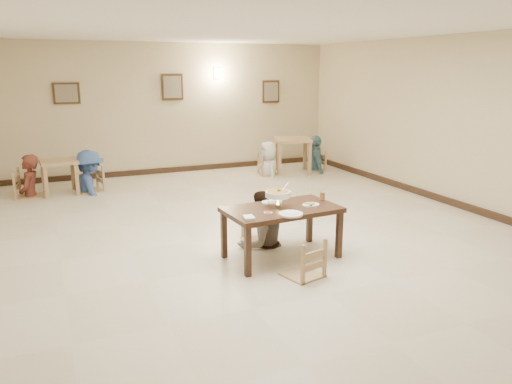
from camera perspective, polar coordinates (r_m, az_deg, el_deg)
name	(u,v)px	position (r m, az deg, el deg)	size (l,w,h in m)	color
floor	(251,234)	(7.51, -0.59, -4.82)	(10.00, 10.00, 0.00)	beige
ceiling	(250,24)	(7.13, -0.65, 18.65)	(10.00, 10.00, 0.00)	white
wall_back	(169,109)	(11.92, -9.97, 9.33)	(10.00, 10.00, 0.00)	beige
wall_right	(464,123)	(9.44, 22.64, 7.32)	(10.00, 10.00, 0.00)	beige
baseboard_back	(171,170)	(12.09, -9.65, 2.51)	(8.00, 0.06, 0.12)	black
baseboard_right	(454,203)	(9.66, 21.72, -1.17)	(0.06, 10.00, 0.12)	black
picture_a	(66,93)	(11.55, -20.86, 10.50)	(0.55, 0.04, 0.45)	#372412
picture_b	(172,87)	(11.87, -9.54, 11.75)	(0.50, 0.04, 0.60)	#372412
picture_c	(271,92)	(12.71, 1.72, 11.39)	(0.45, 0.04, 0.55)	#372412
wall_sconce	(217,73)	(12.18, -4.44, 13.36)	(0.16, 0.05, 0.22)	#FFD88C
main_table	(282,214)	(6.43, 2.97, -2.47)	(1.51, 0.92, 0.68)	#372115
chair_far	(258,212)	(7.04, 0.18, -2.25)	(0.43, 0.43, 0.91)	tan
chair_near	(303,240)	(5.93, 5.41, -5.51)	(0.42, 0.42, 0.90)	tan
main_diner	(261,191)	(6.88, 0.63, 0.15)	(0.75, 0.59, 1.55)	gray
curry_warmer	(278,194)	(6.39, 2.52, -0.25)	(0.36, 0.32, 0.29)	silver
rice_plate_far	(272,202)	(6.62, 1.82, -1.14)	(0.28, 0.28, 0.06)	white
rice_plate_near	(291,214)	(6.09, 3.99, -2.49)	(0.30, 0.30, 0.07)	white
fried_plate	(311,204)	(6.52, 6.29, -1.42)	(0.23, 0.23, 0.05)	white
chili_dish	(268,213)	(6.14, 1.39, -2.36)	(0.11, 0.11, 0.02)	white
napkin_cutlery	(249,218)	(5.93, -0.81, -2.94)	(0.18, 0.25, 0.03)	white
drink_glass	(322,196)	(6.80, 7.60, -0.40)	(0.07, 0.07, 0.14)	white
bg_table_left	(59,167)	(10.50, -21.60, 2.70)	(0.73, 0.73, 0.68)	tan
bg_table_right	(293,144)	(11.83, 4.23, 5.47)	(1.05, 1.05, 0.82)	tan
bg_chair_ll	(28,171)	(10.47, -24.60, 2.24)	(0.49, 0.49, 1.05)	tan
bg_chair_lr	(89,167)	(10.50, -18.56, 2.68)	(0.47, 0.47, 0.99)	tan
bg_chair_rl	(269,155)	(11.60, 1.44, 4.22)	(0.43, 0.43, 0.92)	tan
bg_chair_rr	(315,152)	(12.17, 6.81, 4.56)	(0.43, 0.43, 0.91)	tan
bg_diner_a	(26,155)	(10.42, -24.77, 3.89)	(0.60, 0.40, 1.65)	#5F2A20
bg_diner_b	(87,150)	(10.44, -18.71, 4.56)	(1.09, 0.63, 1.69)	#375A9D
bg_diner_c	(269,142)	(11.55, 1.45, 5.78)	(0.76, 0.49, 1.55)	silver
bg_diner_d	(316,136)	(12.12, 6.87, 6.42)	(1.00, 0.42, 1.70)	slate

